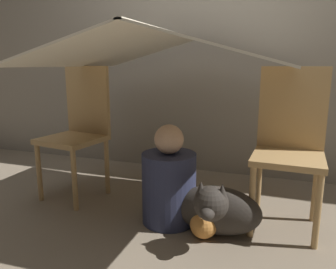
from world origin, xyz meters
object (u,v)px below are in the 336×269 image
chair_right (289,142)px  dog (216,209)px  chair_left (79,127)px  person_front (169,183)px

chair_right → dog: bearing=-137.6°
chair_left → person_front: 0.87m
chair_left → dog: size_ratio=1.89×
chair_right → person_front: 0.78m
dog → person_front: bearing=164.0°
person_front → chair_right: bearing=17.7°
chair_left → chair_right: (1.49, 0.00, 0.00)m
chair_right → person_front: bearing=-159.7°
chair_right → chair_left: bearing=-177.3°
chair_left → dog: bearing=-6.4°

